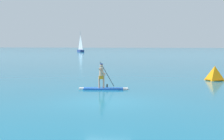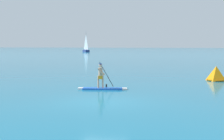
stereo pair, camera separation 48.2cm
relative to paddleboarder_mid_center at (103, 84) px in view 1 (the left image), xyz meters
The scene contains 4 objects.
ground 3.95m from the paddleboarder_mid_center, 76.15° to the right, with size 440.00×440.00×0.00m, color #196B8C.
paddleboarder_mid_center is the anchor object (origin of this frame).
race_marker_buoy 10.04m from the paddleboarder_mid_center, 38.79° to the left, with size 1.55×1.55×1.18m.
sailboat_left_horizon 90.84m from the paddleboarder_mid_center, 107.76° to the left, with size 3.99×5.51×7.62m.
Camera 1 is at (3.11, -14.46, 2.92)m, focal length 46.94 mm.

